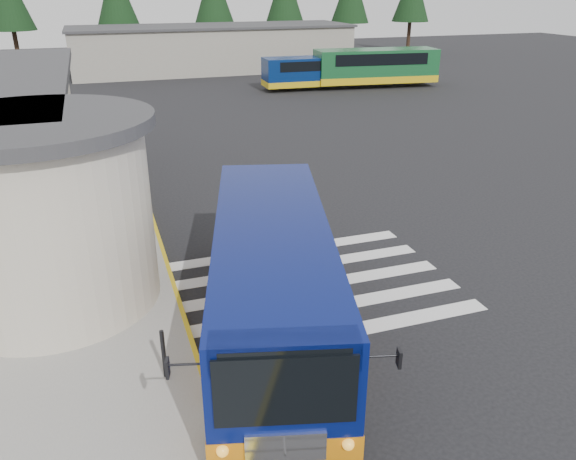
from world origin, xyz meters
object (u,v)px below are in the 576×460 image
object	(u,v)px
transit_bus	(273,283)
pedestrian_b	(130,266)
bollard	(164,354)
far_bus_b	(376,66)
pedestrian_a	(108,281)
far_bus_a	(315,71)

from	to	relation	value
transit_bus	pedestrian_b	bearing A→B (deg)	153.80
bollard	far_bus_b	size ratio (longest dim) A/B	0.11
pedestrian_a	far_bus_b	size ratio (longest dim) A/B	0.18
pedestrian_b	bollard	distance (m)	3.73
transit_bus	pedestrian_a	bearing A→B (deg)	167.76
transit_bus	pedestrian_a	xyz separation A→B (m)	(-3.65, 1.88, -0.27)
pedestrian_b	pedestrian_a	bearing A→B (deg)	-61.39
pedestrian_b	far_bus_a	world-z (taller)	far_bus_a
pedestrian_b	far_bus_a	bearing A→B (deg)	125.08
transit_bus	pedestrian_b	xyz separation A→B (m)	(-3.06, 2.68, -0.33)
far_bus_a	far_bus_b	world-z (taller)	far_bus_b
transit_bus	far_bus_a	bearing A→B (deg)	81.84
far_bus_b	pedestrian_a	bearing A→B (deg)	149.39
transit_bus	far_bus_a	size ratio (longest dim) A/B	1.22
pedestrian_a	far_bus_a	world-z (taller)	far_bus_a
transit_bus	bollard	bearing A→B (deg)	-144.24
far_bus_a	bollard	bearing A→B (deg)	155.95
transit_bus	far_bus_a	distance (m)	34.58
bollard	far_bus_a	distance (m)	36.66
far_bus_a	far_bus_b	distance (m)	5.09
bollard	far_bus_a	bearing A→B (deg)	63.59
bollard	far_bus_a	xyz separation A→B (m)	(16.30, 32.82, 0.68)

